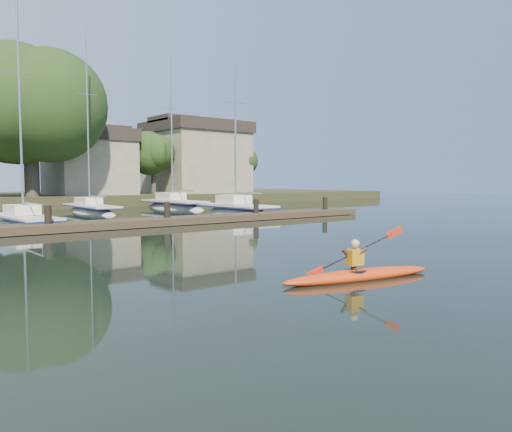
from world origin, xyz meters
TOP-DOWN VIEW (x-y plane):
  - ground at (0.00, 0.00)m, footprint 160.00×160.00m
  - kayak at (-0.74, -1.72)m, footprint 4.16×1.41m
  - dock at (0.00, 14.00)m, footprint 34.00×2.00m
  - sailboat_2 at (-3.02, 17.78)m, footprint 2.09×8.09m
  - sailboat_4 at (10.69, 18.11)m, footprint 2.59×7.90m
  - sailboat_6 at (3.69, 26.47)m, footprint 2.28×9.24m
  - sailboat_7 at (11.10, 27.44)m, footprint 2.54×8.96m
  - shore at (1.61, 40.29)m, footprint 90.00×25.25m

SIDE VIEW (x-z plane):
  - sailboat_4 at x=10.69m, z-range -6.87..6.44m
  - sailboat_7 at x=11.10m, z-range -7.39..6.97m
  - sailboat_6 at x=3.69m, z-range -7.46..7.13m
  - sailboat_2 at x=-3.02m, z-range -6.82..6.49m
  - ground at x=0.00m, z-range 0.00..0.00m
  - kayak at x=-0.74m, z-range -0.50..0.82m
  - dock at x=0.00m, z-range -0.70..1.10m
  - shore at x=1.61m, z-range -3.15..9.60m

